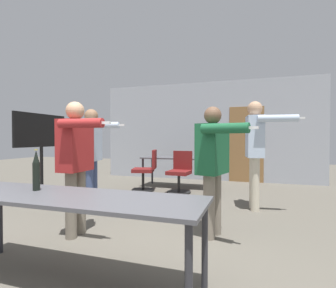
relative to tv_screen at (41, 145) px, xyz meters
name	(u,v)px	position (x,y,z in m)	size (l,w,h in m)	color
back_wall	(207,131)	(2.57, 3.50, 0.33)	(6.18, 0.12, 2.79)	#A3A8B2
conference_table_near	(68,203)	(2.39, -2.21, -0.40)	(2.26, 0.66, 0.73)	#4C4C51
conference_table_far	(181,160)	(2.15, 2.16, -0.40)	(1.85, 0.73, 0.73)	#4C4C51
tv_screen	(41,145)	(0.00, 0.00, 0.00)	(0.44, 1.23, 1.65)	black
person_near_casual	(256,144)	(3.86, 0.63, 0.03)	(0.88, 0.67, 1.81)	beige
person_far_watching	(76,155)	(1.78, -1.30, -0.08)	(0.76, 0.64, 1.63)	slate
person_right_polo	(92,148)	(1.25, -0.18, -0.04)	(0.84, 0.59, 1.68)	#3D4C75
person_center_tall	(214,159)	(3.37, -0.80, -0.12)	(0.70, 0.79, 1.57)	slate
office_chair_mid_tucked	(146,172)	(1.52, 1.51, -0.63)	(0.62, 0.56, 0.93)	black
office_chair_near_pushed	(180,173)	(2.29, 1.58, -0.64)	(0.52, 0.56, 0.90)	black
beer_bottle	(36,171)	(2.00, -2.13, -0.16)	(0.06, 0.06, 0.36)	black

